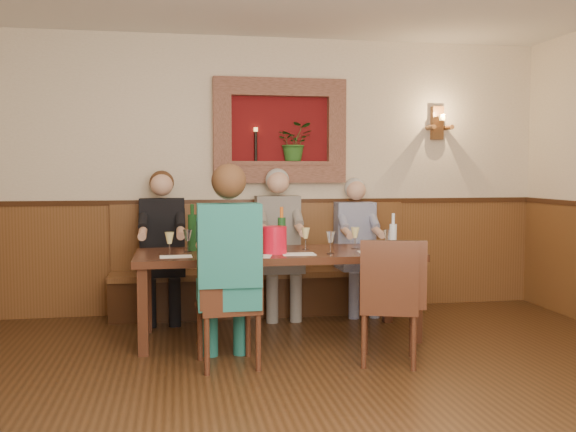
# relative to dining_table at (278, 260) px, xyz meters

# --- Properties ---
(ground_plane) EXTENTS (6.00, 6.00, 0.00)m
(ground_plane) POSITION_rel_dining_table_xyz_m (0.00, -1.85, -0.68)
(ground_plane) COLOR #311D0D
(ground_plane) RESTS_ON ground
(room_shell) EXTENTS (6.04, 6.04, 2.82)m
(room_shell) POSITION_rel_dining_table_xyz_m (0.00, -1.85, 1.21)
(room_shell) COLOR beige
(room_shell) RESTS_ON ground
(wainscoting) EXTENTS (6.02, 6.02, 1.15)m
(wainscoting) POSITION_rel_dining_table_xyz_m (0.00, -1.85, -0.09)
(wainscoting) COLOR brown
(wainscoting) RESTS_ON ground
(wall_niche) EXTENTS (1.36, 0.30, 1.06)m
(wall_niche) POSITION_rel_dining_table_xyz_m (0.24, 1.09, 1.13)
(wall_niche) COLOR #600D0F
(wall_niche) RESTS_ON ground
(wall_sconce) EXTENTS (0.25, 0.20, 0.35)m
(wall_sconce) POSITION_rel_dining_table_xyz_m (1.90, 1.08, 1.27)
(wall_sconce) COLOR brown
(wall_sconce) RESTS_ON ground
(dining_table) EXTENTS (2.40, 0.90, 0.75)m
(dining_table) POSITION_rel_dining_table_xyz_m (0.00, 0.00, 0.00)
(dining_table) COLOR black
(dining_table) RESTS_ON ground
(bench) EXTENTS (3.00, 0.45, 1.11)m
(bench) POSITION_rel_dining_table_xyz_m (0.00, 0.94, -0.35)
(bench) COLOR #381E0F
(bench) RESTS_ON ground
(chair_near_left) EXTENTS (0.47, 0.47, 0.98)m
(chair_near_left) POSITION_rel_dining_table_xyz_m (-0.49, -0.76, -0.39)
(chair_near_left) COLOR black
(chair_near_left) RESTS_ON ground
(chair_near_right) EXTENTS (0.53, 0.53, 0.94)m
(chair_near_right) POSITION_rel_dining_table_xyz_m (0.70, -0.89, -0.40)
(chair_near_right) COLOR black
(chair_near_right) RESTS_ON ground
(person_bench_left) EXTENTS (0.43, 0.53, 1.44)m
(person_bench_left) POSITION_rel_dining_table_xyz_m (-0.99, 0.84, -0.08)
(person_bench_left) COLOR black
(person_bench_left) RESTS_ON ground
(person_bench_mid) EXTENTS (0.44, 0.54, 1.47)m
(person_bench_mid) POSITION_rel_dining_table_xyz_m (0.15, 0.84, -0.07)
(person_bench_mid) COLOR #534D4C
(person_bench_mid) RESTS_ON ground
(person_bench_right) EXTENTS (0.40, 0.49, 1.37)m
(person_bench_right) POSITION_rel_dining_table_xyz_m (0.95, 0.84, -0.11)
(person_bench_right) COLOR navy
(person_bench_right) RESTS_ON ground
(person_chair_front) EXTENTS (0.45, 0.55, 1.49)m
(person_chair_front) POSITION_rel_dining_table_xyz_m (-0.49, -0.78, -0.05)
(person_chair_front) COLOR #1B5D60
(person_chair_front) RESTS_ON ground
(spittoon_bucket) EXTENTS (0.23, 0.23, 0.23)m
(spittoon_bucket) POSITION_rel_dining_table_xyz_m (-0.05, -0.14, 0.19)
(spittoon_bucket) COLOR red
(spittoon_bucket) RESTS_ON dining_table
(wine_bottle_green_a) EXTENTS (0.09, 0.09, 0.38)m
(wine_bottle_green_a) POSITION_rel_dining_table_xyz_m (0.03, -0.01, 0.23)
(wine_bottle_green_a) COLOR #19471E
(wine_bottle_green_a) RESTS_ON dining_table
(wine_bottle_green_b) EXTENTS (0.10, 0.10, 0.41)m
(wine_bottle_green_b) POSITION_rel_dining_table_xyz_m (-0.72, 0.17, 0.24)
(wine_bottle_green_b) COLOR #19471E
(wine_bottle_green_b) RESTS_ON dining_table
(water_bottle) EXTENTS (0.07, 0.07, 0.34)m
(water_bottle) POSITION_rel_dining_table_xyz_m (0.94, -0.28, 0.21)
(water_bottle) COLOR silver
(water_bottle) RESTS_ON dining_table
(tasting_sheet_a) EXTENTS (0.26, 0.19, 0.00)m
(tasting_sheet_a) POSITION_rel_dining_table_xyz_m (-0.86, -0.21, 0.08)
(tasting_sheet_a) COLOR white
(tasting_sheet_a) RESTS_ON dining_table
(tasting_sheet_b) EXTENTS (0.28, 0.21, 0.00)m
(tasting_sheet_b) POSITION_rel_dining_table_xyz_m (0.14, -0.22, 0.08)
(tasting_sheet_b) COLOR white
(tasting_sheet_b) RESTS_ON dining_table
(tasting_sheet_c) EXTENTS (0.28, 0.22, 0.00)m
(tasting_sheet_c) POSITION_rel_dining_table_xyz_m (0.80, -0.21, 0.08)
(tasting_sheet_c) COLOR white
(tasting_sheet_c) RESTS_ON dining_table
(tasting_sheet_d) EXTENTS (0.36, 0.29, 0.00)m
(tasting_sheet_d) POSITION_rel_dining_table_xyz_m (-0.25, -0.28, 0.08)
(tasting_sheet_d) COLOR white
(tasting_sheet_d) RESTS_ON dining_table
(wine_glass_0) EXTENTS (0.08, 0.08, 0.19)m
(wine_glass_0) POSITION_rel_dining_table_xyz_m (-0.49, -0.21, 0.17)
(wine_glass_0) COLOR #F2E590
(wine_glass_0) RESTS_ON dining_table
(wine_glass_1) EXTENTS (0.08, 0.08, 0.19)m
(wine_glass_1) POSITION_rel_dining_table_xyz_m (-0.24, -0.33, 0.17)
(wine_glass_1) COLOR #F2E590
(wine_glass_1) RESTS_ON dining_table
(wine_glass_2) EXTENTS (0.08, 0.08, 0.19)m
(wine_glass_2) POSITION_rel_dining_table_xyz_m (0.71, 0.08, 0.17)
(wine_glass_2) COLOR #F2E590
(wine_glass_2) RESTS_ON dining_table
(wine_glass_3) EXTENTS (0.08, 0.08, 0.19)m
(wine_glass_3) POSITION_rel_dining_table_xyz_m (-0.91, -0.11, 0.17)
(wine_glass_3) COLOR #F2E590
(wine_glass_3) RESTS_ON dining_table
(wine_glass_4) EXTENTS (0.08, 0.08, 0.19)m
(wine_glass_4) POSITION_rel_dining_table_xyz_m (0.27, 0.10, 0.17)
(wine_glass_4) COLOR #F2E590
(wine_glass_4) RESTS_ON dining_table
(wine_glass_5) EXTENTS (0.08, 0.08, 0.19)m
(wine_glass_5) POSITION_rel_dining_table_xyz_m (-0.29, 0.06, 0.17)
(wine_glass_5) COLOR white
(wine_glass_5) RESTS_ON dining_table
(wine_glass_6) EXTENTS (0.08, 0.08, 0.19)m
(wine_glass_6) POSITION_rel_dining_table_xyz_m (0.41, -0.25, 0.17)
(wine_glass_6) COLOR white
(wine_glass_6) RESTS_ON dining_table
(wine_glass_7) EXTENTS (0.08, 0.08, 0.19)m
(wine_glass_7) POSITION_rel_dining_table_xyz_m (0.93, -0.18, 0.17)
(wine_glass_7) COLOR white
(wine_glass_7) RESTS_ON dining_table
(wine_glass_8) EXTENTS (0.08, 0.08, 0.19)m
(wine_glass_8) POSITION_rel_dining_table_xyz_m (-0.76, 0.10, 0.17)
(wine_glass_8) COLOR white
(wine_glass_8) RESTS_ON dining_table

